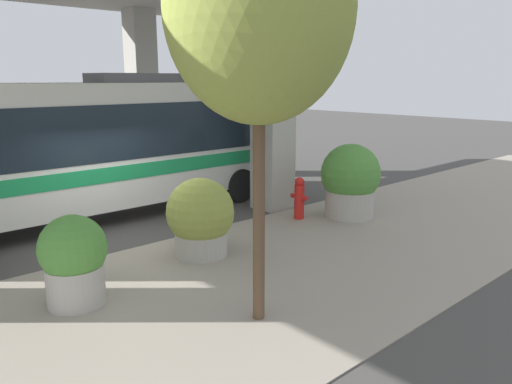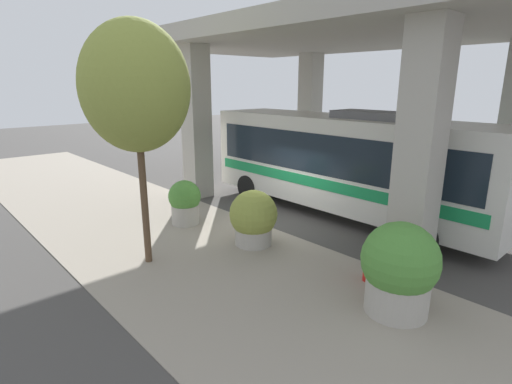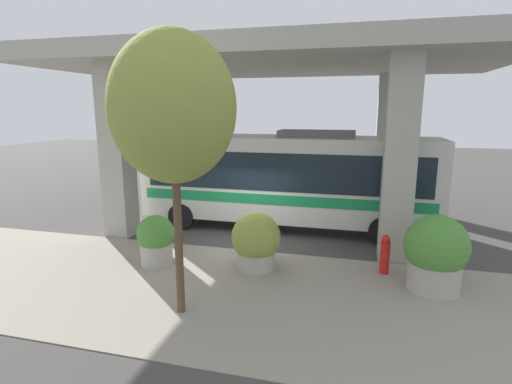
# 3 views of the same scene
# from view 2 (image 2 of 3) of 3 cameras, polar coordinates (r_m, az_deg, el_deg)

# --- Properties ---
(ground_plane) EXTENTS (80.00, 80.00, 0.00)m
(ground_plane) POSITION_cam_2_polar(r_m,az_deg,el_deg) (13.30, 1.58, -4.95)
(ground_plane) COLOR #474442
(ground_plane) RESTS_ON ground
(sidewalk_strip) EXTENTS (6.00, 40.00, 0.02)m
(sidewalk_strip) POSITION_cam_2_polar(r_m,az_deg,el_deg) (11.57, -9.34, -8.29)
(sidewalk_strip) COLOR gray
(sidewalk_strip) RESTS_ON ground
(overpass) EXTENTS (9.40, 17.36, 6.65)m
(overpass) POSITION_cam_2_polar(r_m,az_deg,el_deg) (15.57, 13.09, 19.32)
(overpass) COLOR #ADA89E
(overpass) RESTS_ON ground
(bus) EXTENTS (2.60, 10.86, 3.73)m
(bus) POSITION_cam_2_polar(r_m,az_deg,el_deg) (14.26, 12.53, 4.51)
(bus) COLOR silver
(bus) RESTS_ON ground
(fire_hydrant) EXTENTS (0.54, 0.26, 1.12)m
(fire_hydrant) POSITION_cam_2_polar(r_m,az_deg,el_deg) (9.95, 15.89, -9.25)
(fire_hydrant) COLOR red
(fire_hydrant) RESTS_ON ground
(planter_front) EXTENTS (1.40, 1.40, 1.64)m
(planter_front) POSITION_cam_2_polar(r_m,az_deg,el_deg) (11.58, -0.36, -3.77)
(planter_front) COLOR #ADA89E
(planter_front) RESTS_ON ground
(planter_middle) EXTENTS (1.56, 1.56, 1.96)m
(planter_middle) POSITION_cam_2_polar(r_m,az_deg,el_deg) (8.68, 19.81, -10.31)
(planter_middle) COLOR #ADA89E
(planter_middle) RESTS_ON ground
(planter_back) EXTENTS (1.07, 1.07, 1.51)m
(planter_back) POSITION_cam_2_polar(r_m,az_deg,el_deg) (13.50, -10.11, -1.42)
(planter_back) COLOR #ADA89E
(planter_back) RESTS_ON ground
(street_tree_near) EXTENTS (2.59, 2.59, 6.07)m
(street_tree_near) POSITION_cam_2_polar(r_m,az_deg,el_deg) (10.18, -16.82, 14.10)
(street_tree_near) COLOR brown
(street_tree_near) RESTS_ON ground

